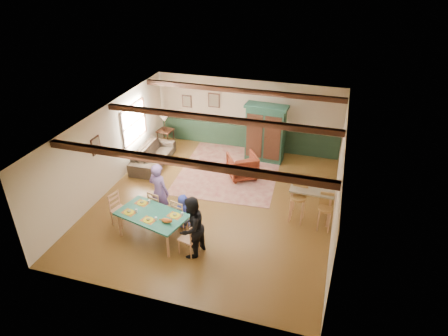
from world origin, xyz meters
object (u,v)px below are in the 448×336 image
(dining_chair_end_right, at_px, (189,237))
(sofa, at_px, (153,155))
(person_man, at_px, (159,192))
(end_table, at_px, (166,138))
(dining_chair_end_left, at_px, (120,210))
(cat, at_px, (166,220))
(armchair, at_px, (242,166))
(counter_table, at_px, (311,203))
(dining_table, at_px, (153,226))
(person_child, at_px, (183,211))
(dining_chair_far_right, at_px, (182,214))
(table_lamp, at_px, (165,123))
(dining_chair_far_left, at_px, (158,205))
(bar_stool_right, at_px, (325,213))
(person_woman, at_px, (191,227))
(armoire, at_px, (265,133))
(bar_stool_left, at_px, (298,202))

(dining_chair_end_right, height_order, sofa, dining_chair_end_right)
(person_man, distance_m, end_table, 4.79)
(dining_chair_end_left, bearing_deg, cat, -93.37)
(cat, bearing_deg, armchair, 91.01)
(counter_table, bearing_deg, dining_table, -151.75)
(person_man, bearing_deg, person_child, -180.00)
(dining_chair_far_right, bearing_deg, armchair, -91.37)
(dining_chair_far_right, relative_size, table_lamp, 1.59)
(dining_table, xyz_separation_m, cat, (0.52, -0.24, 0.47))
(dining_chair_far_left, distance_m, person_child, 0.82)
(person_man, relative_size, end_table, 2.64)
(table_lamp, distance_m, bar_stool_right, 7.29)
(person_woman, bearing_deg, armchair, -169.06)
(dining_chair_end_right, height_order, counter_table, counter_table)
(armoire, bearing_deg, table_lamp, -176.59)
(dining_chair_far_left, height_order, dining_chair_end_right, same)
(dining_table, bearing_deg, sofa, 115.74)
(dining_table, relative_size, dining_chair_far_right, 1.89)
(dining_chair_end_left, xyz_separation_m, bar_stool_left, (4.69, 1.58, 0.15))
(counter_table, distance_m, bar_stool_right, 0.60)
(armoire, xyz_separation_m, end_table, (-3.92, 0.03, -0.72))
(counter_table, xyz_separation_m, bar_stool_right, (0.41, -0.43, 0.04))
(dining_chair_far_left, xyz_separation_m, dining_chair_far_right, (0.79, -0.20, 0.00))
(dining_chair_end_right, relative_size, armchair, 1.05)
(dining_chair_far_left, bearing_deg, cat, 139.20)
(person_woman, bearing_deg, dining_table, -90.00)
(person_man, bearing_deg, table_lamp, -53.43)
(table_lamp, bearing_deg, sofa, -83.73)
(person_child, bearing_deg, person_man, 0.00)
(cat, bearing_deg, person_woman, 8.13)
(sofa, bearing_deg, dining_table, -155.79)
(dining_chair_far_left, height_order, person_man, person_man)
(person_woman, bearing_deg, armoire, -172.79)
(person_child, distance_m, armchair, 3.24)
(dining_chair_end_left, relative_size, person_child, 0.95)
(dining_chair_end_right, bearing_deg, dining_chair_far_left, -114.92)
(dining_table, relative_size, dining_chair_end_right, 1.89)
(dining_chair_far_right, relative_size, bar_stool_right, 0.88)
(dining_table, xyz_separation_m, counter_table, (3.92, 2.11, 0.12))
(dining_chair_end_left, bearing_deg, person_child, -62.70)
(dining_chair_end_right, xyz_separation_m, armchair, (0.34, 4.09, -0.06))
(person_woman, relative_size, cat, 4.58)
(cat, distance_m, end_table, 6.09)
(sofa, height_order, end_table, same)
(dining_chair_far_left, relative_size, counter_table, 0.80)
(armchair, bearing_deg, cat, 44.83)
(person_man, height_order, armchair, person_man)
(cat, relative_size, armoire, 0.17)
(bar_stool_left, distance_m, bar_stool_right, 0.80)
(armoire, xyz_separation_m, sofa, (-3.75, -1.48, -0.72))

